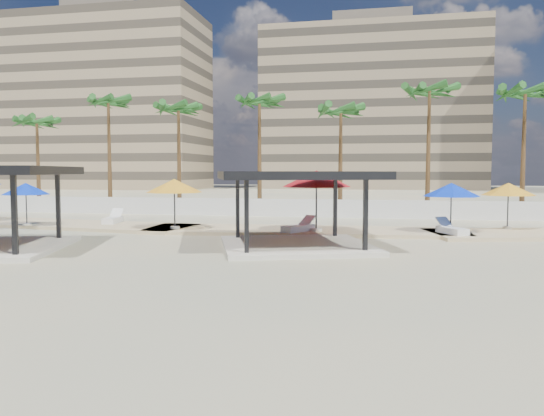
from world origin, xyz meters
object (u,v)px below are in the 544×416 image
Objects in this scene: pavilion_central at (296,202)px; umbrella_c at (316,179)px; lounger_c at (452,230)px; lounger_a at (113,220)px; lounger_b at (299,228)px.

umbrella_c is (0.30, 4.41, 0.88)m from pavilion_central.
lounger_c is at bearing 2.15° from umbrella_c.
lounger_c is (6.63, 4.65, -1.49)m from pavilion_central.
lounger_a is 11.15m from lounger_b.
umbrella_c is at bearing -109.80° from lounger_a.
lounger_b is at bearing 67.87° from lounger_c.
lounger_b is at bearing -111.71° from lounger_a.
pavilion_central is 2.12× the size of umbrella_c.
lounger_a is at bearing 131.79° from pavilion_central.
umbrella_c is at bearing 66.63° from pavilion_central.
umbrella_c is at bearing -42.59° from lounger_b.
lounger_b is at bearing 77.70° from pavilion_central.
lounger_c is (18.10, -1.65, -0.01)m from lounger_a.
umbrella_c reaches higher than pavilion_central.
pavilion_central is 3.87× the size of lounger_b.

